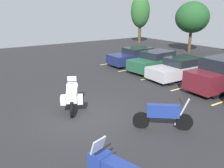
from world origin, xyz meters
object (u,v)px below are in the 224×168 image
(car_silver, at_px, (181,68))
(car_green, at_px, (156,61))
(car_maroon, at_px, (223,74))
(motorcycle_second, at_px, (163,115))
(car_navy, at_px, (136,56))
(motorcycle_touring, at_px, (72,95))

(car_silver, bearing_deg, car_green, 178.72)
(car_green, relative_size, car_maroon, 0.95)
(motorcycle_second, relative_size, car_navy, 0.39)
(motorcycle_touring, relative_size, motorcycle_second, 1.11)
(motorcycle_touring, distance_m, car_navy, 10.19)
(car_navy, height_order, car_maroon, car_maroon)
(motorcycle_touring, height_order, car_silver, motorcycle_touring)
(car_silver, height_order, car_maroon, car_maroon)
(motorcycle_second, bearing_deg, car_green, 137.94)
(car_silver, relative_size, car_maroon, 1.00)
(motorcycle_second, bearing_deg, car_maroon, 103.67)
(car_green, relative_size, car_silver, 0.96)
(motorcycle_second, bearing_deg, car_navy, 146.04)
(car_silver, bearing_deg, motorcycle_touring, -85.11)
(motorcycle_touring, relative_size, car_green, 0.46)
(car_silver, xyz_separation_m, car_maroon, (2.94, 0.19, 0.25))
(motorcycle_touring, height_order, motorcycle_second, motorcycle_touring)
(car_green, bearing_deg, motorcycle_second, -42.06)
(motorcycle_second, distance_m, car_maroon, 6.56)
(motorcycle_touring, relative_size, car_silver, 0.44)
(motorcycle_touring, height_order, car_green, car_green)
(car_navy, xyz_separation_m, car_green, (2.56, -0.15, 0.05))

